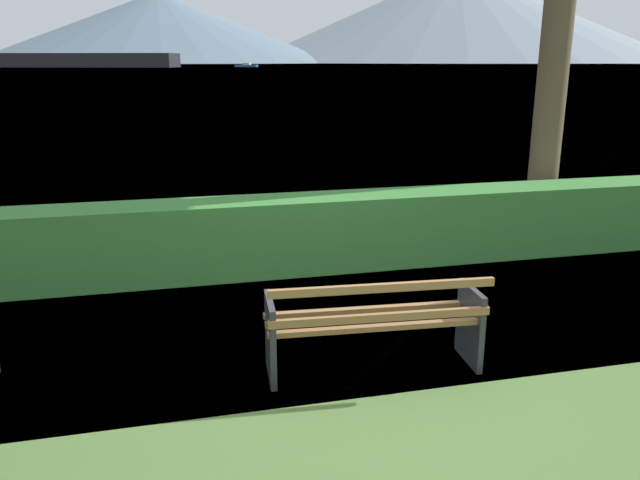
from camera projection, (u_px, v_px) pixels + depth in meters
The scene contains 7 objects.
ground_plane at pixel (371, 367), 5.38m from camera, with size 1400.00×1400.00×0.00m, color #4C6B33.
water_surface at pixel (164, 66), 294.44m from camera, with size 620.00×620.00×0.00m, color #7A99A8.
park_bench at pixel (374, 324), 5.21m from camera, with size 1.83×0.70×0.87m.
hedge_row at pixel (303, 233), 7.81m from camera, with size 12.11×0.69×0.91m, color #387A33.
cargo_ship_large at pixel (25, 55), 224.27m from camera, with size 93.82×40.98×14.92m.
fishing_boat_near at pixel (246, 65), 234.64m from camera, with size 8.65×6.01×1.45m.
distant_hills at pixel (269, 18), 558.79m from camera, with size 961.95×435.35×88.97m.
Camera 1 is at (-1.59, -4.63, 2.52)m, focal length 35.42 mm.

